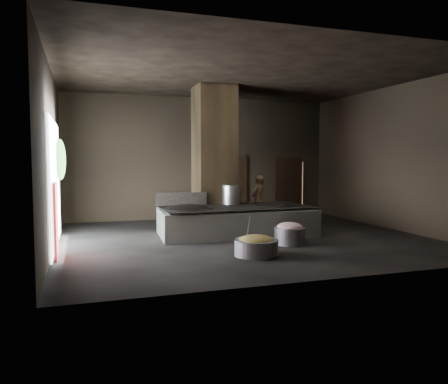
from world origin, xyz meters
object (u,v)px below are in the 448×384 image
object	(u,v)px
wok_right	(277,207)
stock_pot	(231,195)
wok_left	(188,211)
cook	(258,200)
meat_basin	(290,236)
veg_basin	(256,248)
hearth_platform	(236,222)

from	to	relation	value
wok_right	stock_pot	size ratio (longest dim) A/B	2.25
wok_left	stock_pot	size ratio (longest dim) A/B	2.42
wok_right	cook	xyz separation A→B (m)	(0.01, 1.51, 0.09)
stock_pot	meat_basin	bearing A→B (deg)	-71.22
wok_right	meat_basin	distance (m)	1.99
wok_left	meat_basin	xyz separation A→B (m)	(2.30, -1.75, -0.53)
wok_left	meat_basin	bearing A→B (deg)	-37.24
veg_basin	meat_basin	size ratio (longest dim) A/B	1.25
wok_right	stock_pot	world-z (taller)	stock_pot
cook	meat_basin	world-z (taller)	cook
hearth_platform	wok_right	size ratio (longest dim) A/B	3.41
wok_right	meat_basin	size ratio (longest dim) A/B	1.61
stock_pot	meat_basin	distance (m)	2.64
wok_left	veg_basin	size ratio (longest dim) A/B	1.38
hearth_platform	veg_basin	size ratio (longest dim) A/B	4.38
hearth_platform	stock_pot	xyz separation A→B (m)	(0.05, 0.55, 0.75)
hearth_platform	wok_right	distance (m)	1.40
stock_pot	meat_basin	world-z (taller)	stock_pot
hearth_platform	veg_basin	bearing A→B (deg)	-96.36
hearth_platform	veg_basin	distance (m)	2.83
wok_right	veg_basin	world-z (taller)	wok_right
hearth_platform	meat_basin	world-z (taller)	hearth_platform
wok_right	veg_basin	distance (m)	3.42
hearth_platform	veg_basin	xyz separation A→B (m)	(-0.49, -2.78, -0.20)
cook	meat_basin	xyz separation A→B (m)	(-0.51, -3.35, -0.62)
hearth_platform	meat_basin	distance (m)	1.99
veg_basin	wok_right	bearing A→B (deg)	56.88
hearth_platform	wok_right	bearing A→B (deg)	5.85
hearth_platform	cook	size ratio (longest dim) A/B	2.62
hearth_platform	meat_basin	xyz separation A→B (m)	(0.85, -1.80, -0.16)
wok_right	stock_pot	bearing A→B (deg)	158.96
cook	stock_pot	bearing A→B (deg)	4.05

